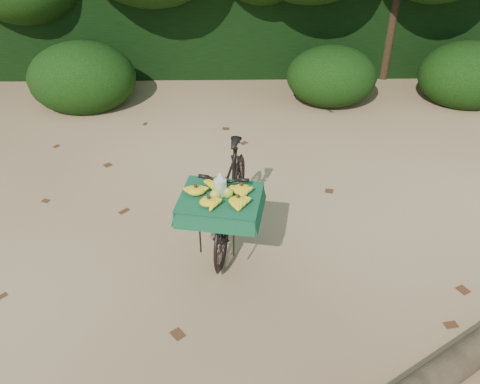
{
  "coord_description": "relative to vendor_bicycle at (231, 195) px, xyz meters",
  "views": [
    {
      "loc": [
        -0.32,
        -4.43,
        3.96
      ],
      "look_at": [
        -0.24,
        -0.01,
        0.93
      ],
      "focal_mm": 38.0,
      "sensor_mm": 36.0,
      "label": 1
    }
  ],
  "objects": [
    {
      "name": "vendor_bicycle",
      "position": [
        0.0,
        0.0,
        0.0
      ],
      "size": [
        1.02,
        2.0,
        1.17
      ],
      "rotation": [
        0.0,
        0.0,
        -0.18
      ],
      "color": "black",
      "rests_on": "ground"
    },
    {
      "name": "bush_clumps",
      "position": [
        0.84,
        3.88,
        -0.14
      ],
      "size": [
        8.8,
        1.7,
        0.9
      ],
      "primitive_type": null,
      "color": "black",
      "rests_on": "ground"
    },
    {
      "name": "leaf_litter",
      "position": [
        0.34,
        0.23,
        -0.59
      ],
      "size": [
        7.0,
        7.3,
        0.01
      ],
      "primitive_type": null,
      "color": "#462512",
      "rests_on": "ground"
    },
    {
      "name": "ground",
      "position": [
        0.34,
        -0.42,
        -0.59
      ],
      "size": [
        80.0,
        80.0,
        0.0
      ],
      "primitive_type": "plane",
      "color": "tan",
      "rests_on": "ground"
    },
    {
      "name": "hedge_backdrop",
      "position": [
        0.34,
        5.88,
        0.31
      ],
      "size": [
        26.0,
        1.8,
        1.8
      ],
      "primitive_type": "cube",
      "color": "black",
      "rests_on": "ground"
    }
  ]
}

